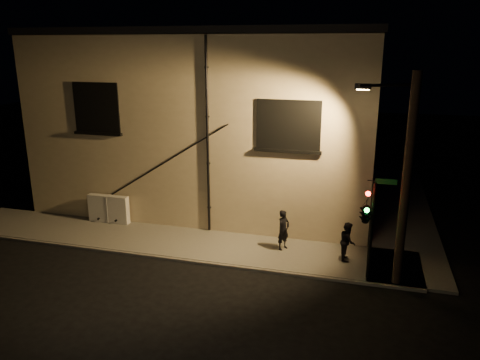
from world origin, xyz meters
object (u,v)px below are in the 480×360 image
(utility_cabinet, at_px, (109,209))
(traffic_signal, at_px, (366,212))
(streetlamp_pole, at_px, (404,178))
(pedestrian_b, at_px, (348,241))
(pedestrian_a, at_px, (283,230))

(utility_cabinet, distance_m, traffic_signal, 11.88)
(utility_cabinet, distance_m, streetlamp_pole, 13.16)
(pedestrian_b, bearing_deg, pedestrian_a, 78.01)
(pedestrian_a, xyz_separation_m, pedestrian_b, (2.53, -0.31, -0.07))
(pedestrian_b, distance_m, streetlamp_pole, 3.68)
(utility_cabinet, bearing_deg, streetlamp_pole, -11.04)
(utility_cabinet, distance_m, pedestrian_a, 8.39)
(utility_cabinet, bearing_deg, pedestrian_b, -5.92)
(pedestrian_a, relative_size, pedestrian_b, 1.09)
(streetlamp_pole, bearing_deg, traffic_signal, -176.49)
(utility_cabinet, height_order, streetlamp_pole, streetlamp_pole)
(utility_cabinet, relative_size, pedestrian_a, 1.20)
(utility_cabinet, height_order, traffic_signal, traffic_signal)
(utility_cabinet, height_order, pedestrian_b, pedestrian_b)
(pedestrian_b, distance_m, traffic_signal, 2.28)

